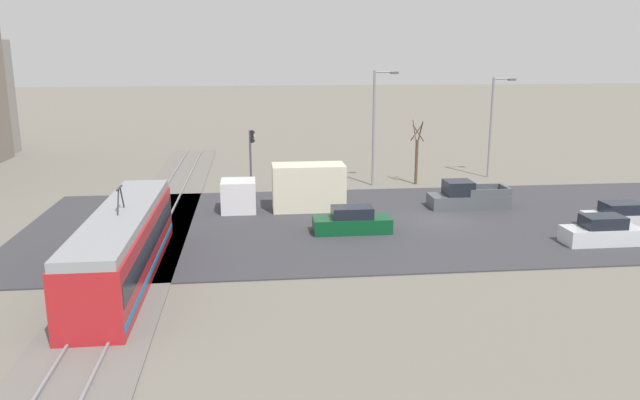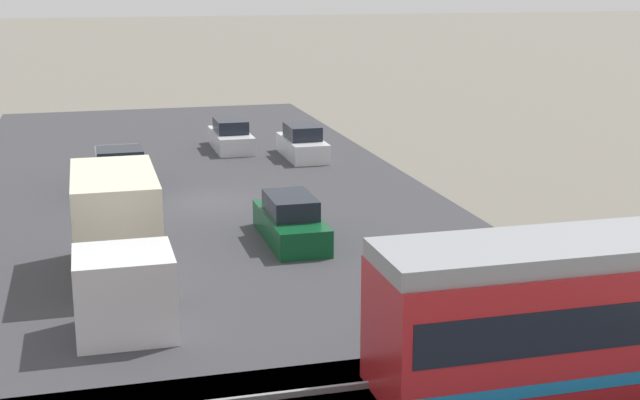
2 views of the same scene
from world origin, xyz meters
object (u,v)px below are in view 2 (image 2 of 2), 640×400
(sedan_car_0, at_px, (231,137))
(sedan_car_1, at_px, (291,222))
(pickup_truck, at_px, (120,173))
(sedan_car_2, at_px, (302,144))
(box_truck, at_px, (118,239))

(sedan_car_0, relative_size, sedan_car_1, 0.96)
(pickup_truck, distance_m, sedan_car_1, 10.17)
(sedan_car_0, distance_m, sedan_car_2, 4.23)
(pickup_truck, distance_m, sedan_car_2, 9.99)
(pickup_truck, height_order, sedan_car_1, pickup_truck)
(sedan_car_2, bearing_deg, sedan_car_0, -44.51)
(box_truck, height_order, sedan_car_0, box_truck)
(sedan_car_1, bearing_deg, sedan_car_0, -92.36)
(pickup_truck, bearing_deg, sedan_car_1, 120.39)
(sedan_car_0, xyz_separation_m, sedan_car_1, (0.68, 16.40, 0.01))
(sedan_car_1, bearing_deg, pickup_truck, -59.61)
(sedan_car_1, bearing_deg, box_truck, 29.05)
(sedan_car_2, bearing_deg, pickup_truck, 27.79)
(box_truck, relative_size, pickup_truck, 1.53)
(pickup_truck, distance_m, sedan_car_0, 9.60)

